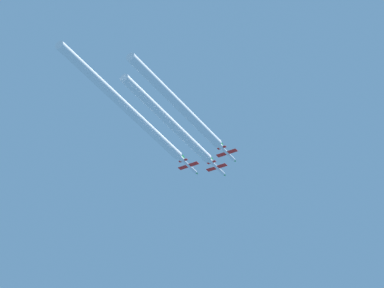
{
  "coord_description": "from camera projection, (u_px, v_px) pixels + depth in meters",
  "views": [
    {
      "loc": [
        185.08,
        -327.82,
        2.69
      ],
      "look_at": [
        -0.19,
        -15.01,
        255.59
      ],
      "focal_mm": 108.27,
      "sensor_mm": 36.0,
      "label": 1
    }
  ],
  "objects": [
    {
      "name": "jet_lead",
      "position": [
        218.0,
        168.0,
        457.62
      ],
      "size": [
        8.6,
        12.53,
        3.01
      ],
      "color": "silver"
    },
    {
      "name": "jet_left_wingman",
      "position": [
        190.0,
        167.0,
        455.3
      ],
      "size": [
        8.6,
        12.53,
        3.01
      ],
      "color": "silver"
    },
    {
      "name": "jet_right_wingman",
      "position": [
        228.0,
        154.0,
        447.91
      ],
      "size": [
        8.6,
        12.53,
        3.01
      ],
      "color": "silver"
    },
    {
      "name": "smoke_trail_lead",
      "position": [
        169.0,
        122.0,
        431.76
      ],
      "size": [
        3.42,
        61.77,
        3.42
      ],
      "color": "white"
    },
    {
      "name": "smoke_trail_left_wingman",
      "position": [
        125.0,
        106.0,
        422.52
      ],
      "size": [
        3.42,
        81.37,
        3.42
      ],
      "color": "white"
    },
    {
      "name": "smoke_trail_right_wingman",
      "position": [
        178.0,
        104.0,
        421.43
      ],
      "size": [
        3.42,
        63.53,
        3.42
      ],
      "color": "white"
    }
  ]
}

